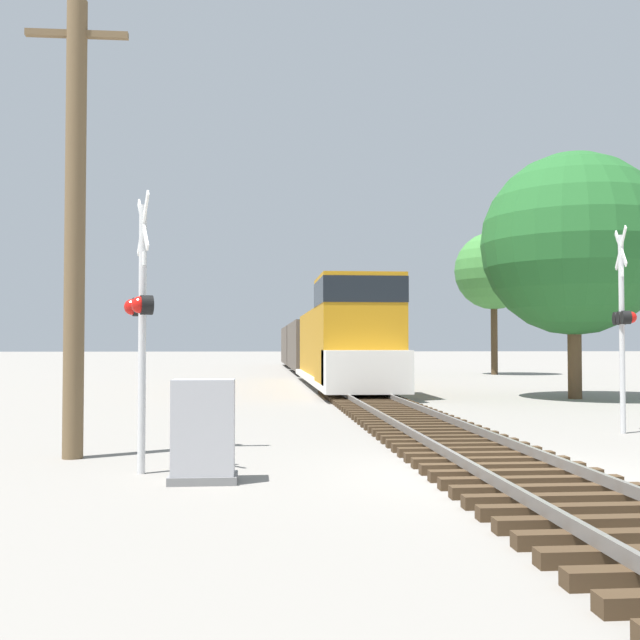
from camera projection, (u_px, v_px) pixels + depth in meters
ground_plane at (509, 477)px, 11.29m from camera, size 400.00×400.00×0.00m
rail_track_bed at (509, 468)px, 11.30m from camera, size 2.60×160.00×0.31m
freight_train at (316, 346)px, 48.19m from camera, size 3.06×48.90×4.57m
crossing_signal_near at (141, 315)px, 11.64m from camera, size 0.58×1.01×4.35m
crossing_signal_far at (623, 320)px, 16.88m from camera, size 0.49×1.01×4.65m
relay_cabinet at (203, 432)px, 10.85m from camera, size 0.99×0.63×1.49m
utility_pole at (75, 223)px, 13.26m from camera, size 1.80×0.36×8.15m
tree_far_right at (573, 244)px, 27.68m from camera, size 6.77×6.77×9.11m
tree_mid_background at (494, 271)px, 49.73m from camera, size 5.18×5.18×9.50m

